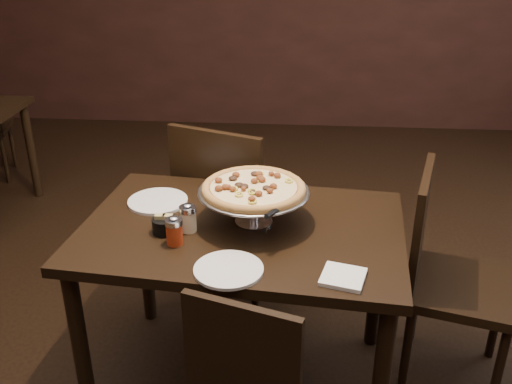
{
  "coord_description": "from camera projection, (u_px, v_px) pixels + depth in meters",
  "views": [
    {
      "loc": [
        0.21,
        -1.89,
        1.81
      ],
      "look_at": [
        0.06,
        0.06,
        0.88
      ],
      "focal_mm": 40.0,
      "sensor_mm": 36.0,
      "label": 1
    }
  ],
  "objects": [
    {
      "name": "plate_left",
      "position": [
        158.0,
        201.0,
        2.35
      ],
      "size": [
        0.25,
        0.25,
        0.01
      ],
      "primitive_type": "cylinder",
      "color": "white",
      "rests_on": "dining_table"
    },
    {
      "name": "room",
      "position": [
        257.0,
        56.0,
        1.91
      ],
      "size": [
        6.04,
        7.04,
        2.84
      ],
      "color": "black",
      "rests_on": "ground"
    },
    {
      "name": "packet_caddy",
      "position": [
        165.0,
        225.0,
        2.12
      ],
      "size": [
        0.09,
        0.09,
        0.07
      ],
      "rotation": [
        0.0,
        0.0,
        -0.02
      ],
      "color": "black",
      "rests_on": "dining_table"
    },
    {
      "name": "parmesan_shaker",
      "position": [
        188.0,
        218.0,
        2.12
      ],
      "size": [
        0.06,
        0.06,
        0.11
      ],
      "color": "beige",
      "rests_on": "dining_table"
    },
    {
      "name": "pizza_stand",
      "position": [
        254.0,
        189.0,
        2.14
      ],
      "size": [
        0.42,
        0.42,
        0.17
      ],
      "color": "silver",
      "rests_on": "dining_table"
    },
    {
      "name": "chair_side",
      "position": [
        445.0,
        271.0,
        2.34
      ],
      "size": [
        0.54,
        0.54,
        0.94
      ],
      "rotation": [
        0.0,
        0.0,
        1.3
      ],
      "color": "black",
      "rests_on": "ground"
    },
    {
      "name": "pepper_flake_shaker",
      "position": [
        174.0,
        231.0,
        2.03
      ],
      "size": [
        0.06,
        0.06,
        0.11
      ],
      "color": "#972A0D",
      "rests_on": "dining_table"
    },
    {
      "name": "chair_far",
      "position": [
        230.0,
        211.0,
        2.77
      ],
      "size": [
        0.6,
        0.6,
        0.99
      ],
      "rotation": [
        0.0,
        0.0,
        2.78
      ],
      "color": "black",
      "rests_on": "ground"
    },
    {
      "name": "dining_table",
      "position": [
        242.0,
        248.0,
        2.22
      ],
      "size": [
        1.29,
        0.93,
        0.76
      ],
      "rotation": [
        0.0,
        0.0,
        -0.1
      ],
      "color": "black",
      "rests_on": "ground"
    },
    {
      "name": "plate_near",
      "position": [
        229.0,
        270.0,
        1.89
      ],
      "size": [
        0.23,
        0.23,
        0.01
      ],
      "primitive_type": "cylinder",
      "color": "white",
      "rests_on": "dining_table"
    },
    {
      "name": "serving_spatula",
      "position": [
        277.0,
        210.0,
        1.99
      ],
      "size": [
        0.17,
        0.17,
        0.02
      ],
      "rotation": [
        0.0,
        0.0,
        -0.5
      ],
      "color": "silver",
      "rests_on": "pizza_stand"
    },
    {
      "name": "napkin_stack",
      "position": [
        343.0,
        277.0,
        1.85
      ],
      "size": [
        0.17,
        0.17,
        0.01
      ],
      "primitive_type": "cube",
      "rotation": [
        0.0,
        0.0,
        -0.26
      ],
      "color": "white",
      "rests_on": "dining_table"
    }
  ]
}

